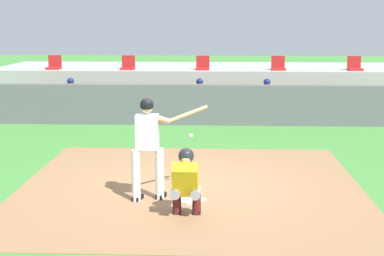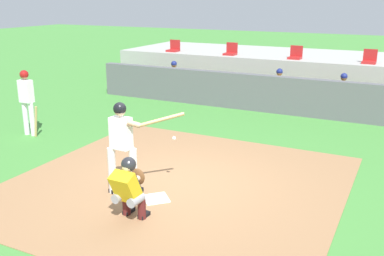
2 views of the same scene
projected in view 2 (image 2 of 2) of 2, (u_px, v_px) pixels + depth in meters
ground_plane at (177, 184)px, 8.94m from camera, size 80.00×80.00×0.00m
dirt_infield at (177, 184)px, 8.94m from camera, size 6.40×6.40×0.01m
home_plate at (156, 199)px, 8.25m from camera, size 0.62×0.62×0.02m
batter_at_plate at (123, 142)px, 8.23m from camera, size 1.30×0.79×1.80m
catcher_crouched at (130, 186)px, 7.37m from camera, size 0.49×1.90×1.13m
on_deck_batter at (27, 99)px, 11.84m from camera, size 0.58×0.23×1.79m
dugout_wall at (272, 94)px, 14.35m from camera, size 13.00×0.30×1.20m
dugout_bench at (280, 99)px, 15.31m from camera, size 11.80×0.44×0.45m
dugout_player_0 at (173, 78)px, 16.82m from camera, size 0.49×0.70×1.30m
dugout_player_1 at (278, 87)px, 15.07m from camera, size 0.49×0.70×1.30m
dugout_player_2 at (342, 93)px, 14.17m from camera, size 0.49×0.70×1.30m
stands_platform at (303, 71)px, 18.09m from camera, size 15.00×4.40×1.40m
stadium_seat_0 at (174, 48)px, 18.77m from camera, size 0.46×0.46×0.48m
stadium_seat_1 at (231, 51)px, 17.66m from camera, size 0.46×0.46×0.48m
stadium_seat_2 at (295, 55)px, 16.55m from camera, size 0.46×0.46×0.48m
stadium_seat_3 at (369, 59)px, 15.43m from camera, size 0.46×0.46×0.48m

